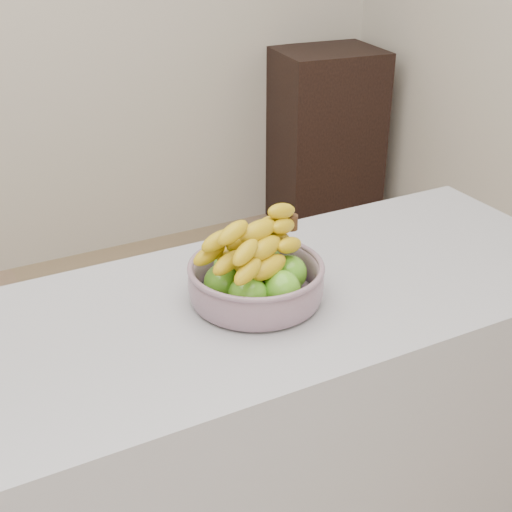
{
  "coord_description": "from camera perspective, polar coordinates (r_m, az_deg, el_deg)",
  "views": [
    {
      "loc": [
        -0.37,
        -1.26,
        1.66
      ],
      "look_at": [
        0.22,
        -0.14,
        1.0
      ],
      "focal_mm": 50.0,
      "sensor_mm": 36.0,
      "label": 1
    }
  ],
  "objects": [
    {
      "name": "cabinet",
      "position": [
        3.84,
        5.55,
        9.26
      ],
      "size": [
        0.56,
        0.47,
        0.94
      ],
      "primitive_type": "cube",
      "rotation": [
        0.0,
        0.0,
        -0.11
      ],
      "color": "black",
      "rests_on": "ground"
    },
    {
      "name": "fruit_bowl",
      "position": [
        1.45,
        -0.01,
        -1.61
      ],
      "size": [
        0.28,
        0.28,
        0.17
      ],
      "rotation": [
        0.0,
        0.0,
        0.33
      ],
      "color": "#8C9AA8",
      "rests_on": "counter"
    },
    {
      "name": "counter",
      "position": [
        1.69,
        -7.08,
        -18.52
      ],
      "size": [
        2.0,
        0.6,
        0.9
      ],
      "primitive_type": "cube",
      "color": "#A3A2AB",
      "rests_on": "ground"
    }
  ]
}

